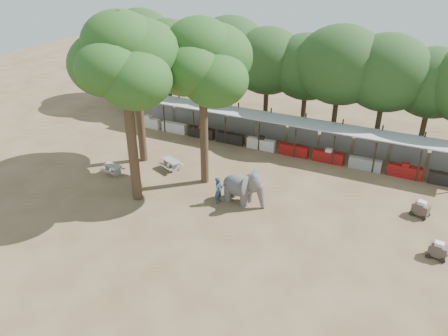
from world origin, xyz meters
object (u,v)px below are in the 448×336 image
at_px(yard_tree_back, 202,62).
at_px(elephant, 243,187).
at_px(picnic_table_near, 113,168).
at_px(picnic_table_far, 171,163).
at_px(yard_tree_left, 134,55).
at_px(handler, 219,191).
at_px(cart_back, 421,209).
at_px(cart_front, 438,250).
at_px(yard_tree_center, 123,60).

distance_m(yard_tree_back, elephant, 8.40).
height_order(picnic_table_near, picnic_table_far, picnic_table_far).
height_order(elephant, picnic_table_near, elephant).
bearing_deg(yard_tree_left, handler, -22.03).
bearing_deg(cart_back, yard_tree_back, -154.18).
height_order(yard_tree_left, yard_tree_back, yard_tree_back).
bearing_deg(picnic_table_near, cart_front, 6.31).
relative_size(yard_tree_left, cart_back, 8.80).
bearing_deg(yard_tree_left, cart_back, 2.07).
height_order(yard_tree_center, elephant, yard_tree_center).
bearing_deg(yard_tree_center, cart_back, 18.28).
bearing_deg(cart_front, picnic_table_near, -171.73).
relative_size(cart_front, cart_back, 0.89).
relative_size(yard_tree_back, picnic_table_far, 5.75).
xyz_separation_m(elephant, picnic_table_far, (-6.77, 1.97, -0.68)).
xyz_separation_m(yard_tree_center, handler, (5.30, 1.64, -8.28)).
bearing_deg(cart_back, picnic_table_far, -156.61).
height_order(elephant, handler, elephant).
distance_m(yard_tree_center, handler, 9.97).
bearing_deg(handler, picnic_table_far, 61.11).
relative_size(elephant, picnic_table_near, 2.05).
bearing_deg(handler, cart_back, -72.98).
relative_size(picnic_table_near, picnic_table_far, 0.77).
xyz_separation_m(yard_tree_back, handler, (2.30, -2.36, -7.61)).
bearing_deg(yard_tree_center, picnic_table_far, 90.49).
height_order(handler, picnic_table_near, handler).
bearing_deg(yard_tree_back, picnic_table_far, 172.87).
height_order(yard_tree_center, yard_tree_back, yard_tree_center).
xyz_separation_m(cart_front, cart_back, (-1.14, 3.98, 0.03)).
xyz_separation_m(yard_tree_center, picnic_table_near, (-3.56, 1.90, -8.75)).
bearing_deg(handler, yard_tree_left, 66.24).
bearing_deg(yard_tree_back, picnic_table_near, -162.22).
distance_m(picnic_table_near, cart_front, 22.07).
xyz_separation_m(yard_tree_back, picnic_table_near, (-6.56, -2.10, -8.09)).
bearing_deg(picnic_table_near, handler, 5.02).
distance_m(elephant, cart_back, 11.17).
bearing_deg(yard_tree_back, yard_tree_center, -126.86).
bearing_deg(handler, elephant, -63.48).
xyz_separation_m(yard_tree_back, elephant, (3.74, -1.59, -7.35)).
xyz_separation_m(handler, cart_front, (13.21, 0.11, -0.44)).
bearing_deg(elephant, picnic_table_far, 169.11).
xyz_separation_m(elephant, cart_back, (10.64, 3.33, -0.67)).
height_order(yard_tree_left, handler, yard_tree_left).
relative_size(handler, picnic_table_near, 1.22).
distance_m(yard_tree_left, cart_back, 21.79).
bearing_deg(yard_tree_center, picnic_table_near, 151.91).
height_order(elephant, cart_front, elephant).
distance_m(yard_tree_back, cart_back, 16.55).
bearing_deg(picnic_table_near, cart_back, 17.08).
height_order(yard_tree_left, picnic_table_near, yard_tree_left).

